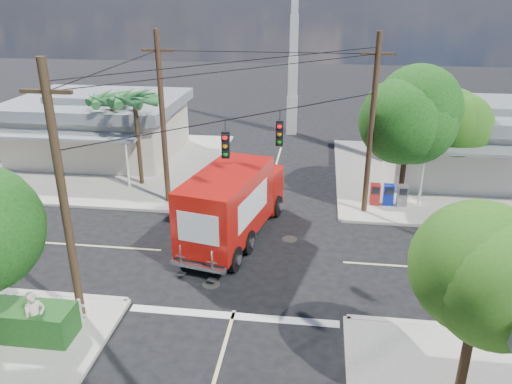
# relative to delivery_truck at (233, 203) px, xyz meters

# --- Properties ---
(ground) EXTENTS (120.00, 120.00, 0.00)m
(ground) POSITION_rel_delivery_truck_xyz_m (0.99, -1.61, -1.74)
(ground) COLOR black
(ground) RESTS_ON ground
(sidewalk_ne) EXTENTS (14.12, 14.12, 0.14)m
(sidewalk_ne) POSITION_rel_delivery_truck_xyz_m (11.87, 9.27, -1.67)
(sidewalk_ne) COLOR #A49F94
(sidewalk_ne) RESTS_ON ground
(sidewalk_nw) EXTENTS (14.12, 14.12, 0.14)m
(sidewalk_nw) POSITION_rel_delivery_truck_xyz_m (-9.89, 9.27, -1.67)
(sidewalk_nw) COLOR #A49F94
(sidewalk_nw) RESTS_ON ground
(road_markings) EXTENTS (32.00, 32.00, 0.01)m
(road_markings) POSITION_rel_delivery_truck_xyz_m (0.99, -3.09, -1.74)
(road_markings) COLOR beige
(road_markings) RESTS_ON ground
(building_ne) EXTENTS (11.80, 10.20, 4.50)m
(building_ne) POSITION_rel_delivery_truck_xyz_m (13.49, 10.35, 0.58)
(building_ne) COLOR silver
(building_ne) RESTS_ON sidewalk_ne
(building_nw) EXTENTS (10.80, 10.20, 4.30)m
(building_nw) POSITION_rel_delivery_truck_xyz_m (-11.01, 10.85, 0.48)
(building_nw) COLOR beige
(building_nw) RESTS_ON sidewalk_nw
(radio_tower) EXTENTS (0.80, 0.80, 17.00)m
(radio_tower) POSITION_rel_delivery_truck_xyz_m (1.49, 18.39, 3.90)
(radio_tower) COLOR silver
(radio_tower) RESTS_ON ground
(tree_ne_front) EXTENTS (4.21, 4.14, 6.66)m
(tree_ne_front) POSITION_rel_delivery_truck_xyz_m (8.20, 5.15, 3.02)
(tree_ne_front) COLOR #422D1C
(tree_ne_front) RESTS_ON sidewalk_ne
(tree_ne_back) EXTENTS (3.77, 3.66, 5.82)m
(tree_ne_back) POSITION_rel_delivery_truck_xyz_m (10.80, 7.35, 2.44)
(tree_ne_back) COLOR #422D1C
(tree_ne_back) RESTS_ON sidewalk_ne
(tree_se) EXTENTS (3.67, 3.54, 5.62)m
(tree_se) POSITION_rel_delivery_truck_xyz_m (8.00, -8.85, 2.30)
(tree_se) COLOR #422D1C
(tree_se) RESTS_ON sidewalk_se
(palm_nw_front) EXTENTS (3.01, 3.08, 5.59)m
(palm_nw_front) POSITION_rel_delivery_truck_xyz_m (-6.51, 5.89, 3.30)
(palm_nw_front) COLOR #422D1C
(palm_nw_front) RESTS_ON sidewalk_nw
(palm_nw_back) EXTENTS (3.01, 3.08, 5.19)m
(palm_nw_back) POSITION_rel_delivery_truck_xyz_m (-8.51, 7.39, 2.93)
(palm_nw_back) COLOR #422D1C
(palm_nw_back) RESTS_ON sidewalk_nw
(utility_poles) EXTENTS (12.00, 10.68, 9.00)m
(utility_poles) POSITION_rel_delivery_truck_xyz_m (-0.59, -0.01, 2.93)
(utility_poles) COLOR #473321
(utility_poles) RESTS_ON ground
(picket_fence) EXTENTS (5.94, 0.06, 1.00)m
(picket_fence) POSITION_rel_delivery_truck_xyz_m (-6.81, -7.21, -1.06)
(picket_fence) COLOR silver
(picket_fence) RESTS_ON sidewalk_sw
(vending_boxes) EXTENTS (1.90, 0.50, 1.10)m
(vending_boxes) POSITION_rel_delivery_truck_xyz_m (7.49, 4.59, -1.05)
(vending_boxes) COLOR maroon
(vending_boxes) RESTS_ON sidewalk_ne
(delivery_truck) EXTENTS (3.99, 8.24, 3.43)m
(delivery_truck) POSITION_rel_delivery_truck_xyz_m (0.00, 0.00, 0.00)
(delivery_truck) COLOR black
(delivery_truck) RESTS_ON ground
(parked_car) EXTENTS (6.31, 4.49, 1.60)m
(parked_car) POSITION_rel_delivery_truck_xyz_m (12.33, 0.65, -0.95)
(parked_car) COLOR silver
(parked_car) RESTS_ON ground
(pedestrian) EXTENTS (0.78, 0.81, 1.86)m
(pedestrian) POSITION_rel_delivery_truck_xyz_m (-4.94, -8.28, -0.67)
(pedestrian) COLOR beige
(pedestrian) RESTS_ON sidewalk_sw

